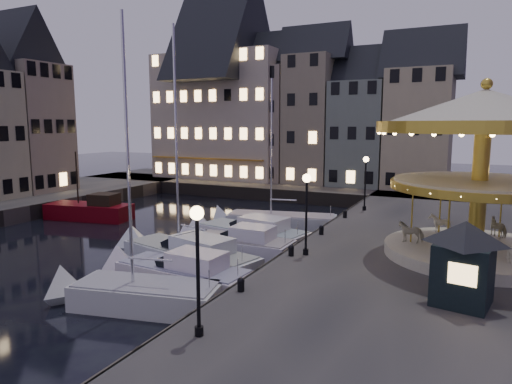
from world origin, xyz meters
The scene contains 30 objects.
ground centered at (0.00, 0.00, 0.00)m, with size 160.00×160.00×0.00m, color black.
quay_east centered at (14.00, 6.00, 0.65)m, with size 16.00×56.00×1.30m, color #474442.
quay_north centered at (-8.00, 28.00, 0.65)m, with size 44.00×12.00×1.30m, color #474442.
quaywall_e centered at (6.00, 6.00, 0.65)m, with size 0.15×44.00×1.30m, color #47423A.
quaywall_n centered at (-6.00, 22.00, 0.65)m, with size 48.00×0.15×1.30m, color #47423A.
quaywall_w centered at (-18.00, 2.00, 0.65)m, with size 0.15×44.00×1.30m, color #47423A.
streetlamp_a centered at (7.20, -9.00, 4.02)m, with size 0.44×0.44×4.17m.
streetlamp_b centered at (7.20, 1.00, 4.02)m, with size 0.44×0.44×4.17m.
streetlamp_c centered at (7.20, 14.50, 4.02)m, with size 0.44×0.44×4.17m.
bollard_a centered at (6.60, -5.00, 1.60)m, with size 0.30×0.30×0.57m.
bollard_b centered at (6.60, 0.50, 1.60)m, with size 0.30×0.30×0.57m.
bollard_c centered at (6.60, 5.50, 1.60)m, with size 0.30×0.30×0.57m.
bollard_d centered at (6.60, 11.00, 1.60)m, with size 0.30×0.30×0.57m.
townhouse_na centered at (-19.50, 30.00, 7.78)m, with size 5.50×8.00×12.80m.
townhouse_nb centered at (-14.05, 30.00, 8.28)m, with size 6.16×8.00×13.80m.
townhouse_nc centered at (-8.00, 30.00, 8.78)m, with size 6.82×8.00×14.80m.
townhouse_nd centered at (-2.25, 30.00, 9.28)m, with size 5.50×8.00×15.80m.
townhouse_ne centered at (3.20, 30.00, 7.78)m, with size 6.16×8.00×12.80m.
townhouse_nf centered at (9.25, 30.00, 8.28)m, with size 6.82×8.00×13.80m.
townhouse_wc centered at (-26.00, 10.95, 8.48)m, with size 8.80×5.50×14.20m.
hotel_corner centered at (-14.00, 30.00, 9.78)m, with size 17.60×9.00×16.80m.
motorboat_a centered at (1.74, -5.70, 0.54)m, with size 7.49×3.85×12.39m.
motorboat_b centered at (1.94, -2.84, 0.64)m, with size 7.97×2.77×2.15m.
motorboat_c centered at (0.44, -0.01, 0.68)m, with size 9.71×4.66×12.90m.
motorboat_d centered at (1.98, 3.14, 0.64)m, with size 7.27×2.42×2.15m.
motorboat_e centered at (1.31, 6.04, 0.64)m, with size 8.86×4.00×2.15m.
motorboat_f centered at (1.16, 10.83, 0.53)m, with size 9.28×4.23×12.30m.
red_fishing_boat centered at (-14.02, 7.28, 0.69)m, with size 7.51×3.71×5.85m.
carousel centered at (15.00, 4.25, 7.08)m, with size 10.04×10.04×8.78m.
ticket_kiosk centered at (14.58, -2.59, 3.43)m, with size 3.05×3.05×3.58m.
Camera 1 is at (14.73, -20.46, 7.93)m, focal length 32.00 mm.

